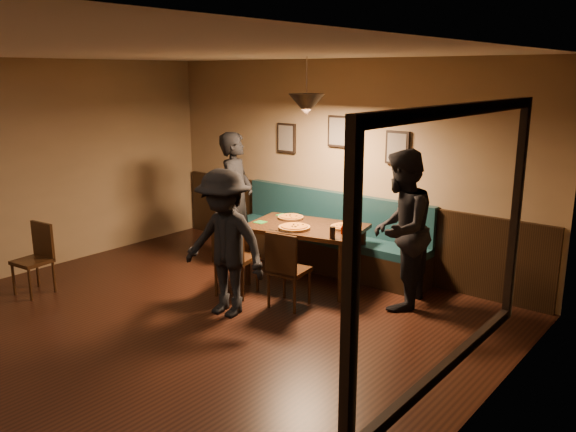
# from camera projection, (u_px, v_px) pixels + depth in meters

# --- Properties ---
(floor) EXTENTS (7.00, 7.00, 0.00)m
(floor) POSITION_uv_depth(u_px,v_px,m) (132.00, 350.00, 5.65)
(floor) COLOR black
(floor) RESTS_ON ground
(ceiling) EXTENTS (7.00, 7.00, 0.00)m
(ceiling) POSITION_uv_depth(u_px,v_px,m) (111.00, 50.00, 4.98)
(ceiling) COLOR silver
(ceiling) RESTS_ON ground
(wall_back) EXTENTS (6.00, 0.00, 6.00)m
(wall_back) POSITION_uv_depth(u_px,v_px,m) (339.00, 164.00, 7.95)
(wall_back) COLOR #8C704F
(wall_back) RESTS_ON ground
(wall_right) EXTENTS (0.00, 7.00, 7.00)m
(wall_right) POSITION_uv_depth(u_px,v_px,m) (424.00, 282.00, 3.48)
(wall_right) COLOR #8C704F
(wall_right) RESTS_ON ground
(wainscot) EXTENTS (5.88, 0.06, 1.00)m
(wainscot) POSITION_uv_depth(u_px,v_px,m) (336.00, 228.00, 8.15)
(wainscot) COLOR black
(wainscot) RESTS_ON ground
(booth_bench) EXTENTS (3.00, 0.60, 1.00)m
(booth_bench) POSITION_uv_depth(u_px,v_px,m) (325.00, 232.00, 7.94)
(booth_bench) COLOR #0F232D
(booth_bench) RESTS_ON ground
(window_frame) EXTENTS (0.06, 2.56, 1.86)m
(window_frame) POSITION_uv_depth(u_px,v_px,m) (453.00, 246.00, 3.86)
(window_frame) COLOR black
(window_frame) RESTS_ON wall_right
(window_glass) EXTENTS (0.00, 2.40, 2.40)m
(window_glass) POSITION_uv_depth(u_px,v_px,m) (449.00, 245.00, 3.87)
(window_glass) COLOR black
(window_glass) RESTS_ON wall_right
(picture_left) EXTENTS (0.32, 0.04, 0.42)m
(picture_left) POSITION_uv_depth(u_px,v_px,m) (287.00, 138.00, 8.41)
(picture_left) COLOR black
(picture_left) RESTS_ON wall_back
(picture_center) EXTENTS (0.32, 0.04, 0.42)m
(picture_center) POSITION_uv_depth(u_px,v_px,m) (338.00, 131.00, 7.82)
(picture_center) COLOR black
(picture_center) RESTS_ON wall_back
(picture_right) EXTENTS (0.32, 0.04, 0.42)m
(picture_right) POSITION_uv_depth(u_px,v_px,m) (397.00, 148.00, 7.31)
(picture_right) COLOR black
(picture_right) RESTS_ON wall_back
(pendant_lamp) EXTENTS (0.44, 0.44, 0.25)m
(pendant_lamp) POSITION_uv_depth(u_px,v_px,m) (307.00, 104.00, 6.91)
(pendant_lamp) COLOR black
(pendant_lamp) RESTS_ON ceiling
(dining_table) EXTENTS (1.58, 1.20, 0.76)m
(dining_table) POSITION_uv_depth(u_px,v_px,m) (305.00, 255.00, 7.36)
(dining_table) COLOR black
(dining_table) RESTS_ON floor
(chair_near_left) EXTENTS (0.51, 0.51, 0.96)m
(chair_near_left) POSITION_uv_depth(u_px,v_px,m) (236.00, 256.00, 6.99)
(chair_near_left) COLOR black
(chair_near_left) RESTS_ON floor
(chair_near_right) EXTENTS (0.45, 0.45, 0.90)m
(chair_near_right) POSITION_uv_depth(u_px,v_px,m) (289.00, 269.00, 6.63)
(chair_near_right) COLOR black
(chair_near_right) RESTS_ON floor
(diner_left) EXTENTS (0.68, 0.79, 1.84)m
(diner_left) POSITION_uv_depth(u_px,v_px,m) (236.00, 199.00, 8.03)
(diner_left) COLOR black
(diner_left) RESTS_ON floor
(diner_right) EXTENTS (0.87, 1.02, 1.81)m
(diner_right) POSITION_uv_depth(u_px,v_px,m) (401.00, 230.00, 6.53)
(diner_right) COLOR black
(diner_right) RESTS_ON floor
(diner_front) EXTENTS (1.10, 0.70, 1.63)m
(diner_front) POSITION_uv_depth(u_px,v_px,m) (225.00, 243.00, 6.32)
(diner_front) COLOR black
(diner_front) RESTS_ON floor
(pizza_a) EXTENTS (0.43, 0.43, 0.04)m
(pizza_a) POSITION_uv_depth(u_px,v_px,m) (291.00, 217.00, 7.61)
(pizza_a) COLOR orange
(pizza_a) RESTS_ON dining_table
(pizza_b) EXTENTS (0.48, 0.48, 0.04)m
(pizza_b) POSITION_uv_depth(u_px,v_px,m) (294.00, 227.00, 7.10)
(pizza_b) COLOR #C68825
(pizza_b) RESTS_ON dining_table
(pizza_c) EXTENTS (0.43, 0.43, 0.04)m
(pizza_c) POSITION_uv_depth(u_px,v_px,m) (345.00, 227.00, 7.14)
(pizza_c) COLOR orange
(pizza_c) RESTS_ON dining_table
(soda_glass) EXTENTS (0.09, 0.09, 0.14)m
(soda_glass) POSITION_uv_depth(u_px,v_px,m) (332.00, 233.00, 6.68)
(soda_glass) COLOR black
(soda_glass) RESTS_ON dining_table
(tabasco_bottle) EXTENTS (0.03, 0.03, 0.11)m
(tabasco_bottle) POSITION_uv_depth(u_px,v_px,m) (342.00, 230.00, 6.87)
(tabasco_bottle) COLOR #8E1704
(tabasco_bottle) RESTS_ON dining_table
(napkin_a) EXTENTS (0.15, 0.15, 0.01)m
(napkin_a) POSITION_uv_depth(u_px,v_px,m) (283.00, 215.00, 7.79)
(napkin_a) COLOR #1E732D
(napkin_a) RESTS_ON dining_table
(napkin_b) EXTENTS (0.14, 0.14, 0.01)m
(napkin_b) POSITION_uv_depth(u_px,v_px,m) (260.00, 222.00, 7.42)
(napkin_b) COLOR #1B6821
(napkin_b) RESTS_ON dining_table
(cutlery_set) EXTENTS (0.19, 0.06, 0.00)m
(cutlery_set) POSITION_uv_depth(u_px,v_px,m) (279.00, 231.00, 6.99)
(cutlery_set) COLOR white
(cutlery_set) RESTS_ON dining_table
(cafe_chair_far) EXTENTS (0.42, 0.42, 0.86)m
(cafe_chair_far) POSITION_uv_depth(u_px,v_px,m) (32.00, 260.00, 7.00)
(cafe_chair_far) COLOR black
(cafe_chair_far) RESTS_ON floor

